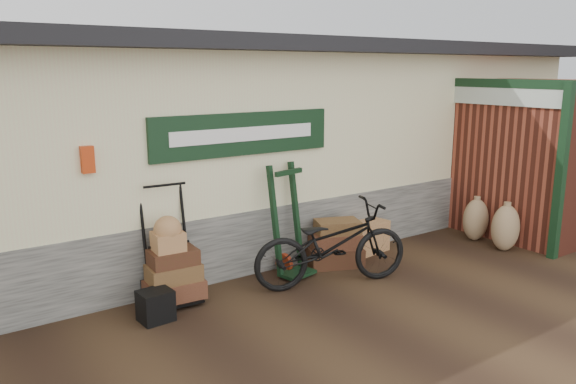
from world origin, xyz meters
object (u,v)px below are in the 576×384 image
object	(u,v)px
green_barrow	(289,221)
wicker_hamper	(363,237)
porter_trolley	(167,235)
bicycle	(332,240)
suitcase_stack	(335,243)
black_trunk	(156,306)

from	to	relation	value
green_barrow	wicker_hamper	size ratio (longest dim) A/B	2.08
porter_trolley	bicycle	size ratio (longest dim) A/B	0.78
porter_trolley	suitcase_stack	xyz separation A→B (m)	(2.44, -0.22, -0.48)
black_trunk	wicker_hamper	bearing A→B (deg)	7.74
black_trunk	porter_trolley	bearing A→B (deg)	52.42
green_barrow	bicycle	bearing A→B (deg)	-81.91
green_barrow	porter_trolley	bearing A→B (deg)	162.61
suitcase_stack	wicker_hamper	bearing A→B (deg)	16.51
wicker_hamper	black_trunk	size ratio (longest dim) A/B	2.06
wicker_hamper	black_trunk	world-z (taller)	wicker_hamper
wicker_hamper	black_trunk	distance (m)	3.60
black_trunk	bicycle	world-z (taller)	bicycle
porter_trolley	suitcase_stack	world-z (taller)	porter_trolley
porter_trolley	suitcase_stack	bearing A→B (deg)	-1.62
wicker_hamper	bicycle	distance (m)	1.52
porter_trolley	green_barrow	world-z (taller)	porter_trolley
green_barrow	black_trunk	distance (m)	2.17
porter_trolley	green_barrow	distance (m)	1.70
black_trunk	green_barrow	bearing A→B (deg)	9.52
suitcase_stack	bicycle	xyz separation A→B (m)	(-0.52, -0.55, 0.27)
suitcase_stack	black_trunk	bearing A→B (deg)	-174.67
green_barrow	black_trunk	size ratio (longest dim) A/B	4.29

